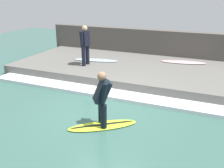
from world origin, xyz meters
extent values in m
plane|color=#386056|center=(0.00, 0.00, 0.00)|extent=(28.00, 28.00, 0.00)
cube|color=#66635E|center=(4.07, 0.00, 0.21)|extent=(4.40, 11.04, 0.41)
cube|color=#544F49|center=(6.52, 0.00, 0.81)|extent=(0.50, 11.59, 1.61)
cube|color=silver|center=(1.50, 0.00, 0.06)|extent=(0.76, 10.48, 0.12)
ellipsoid|color=#BFE02D|center=(-0.59, -0.33, 0.03)|extent=(1.55, 1.82, 0.06)
ellipsoid|color=black|center=(-0.59, -0.33, 0.06)|extent=(1.13, 1.44, 0.01)
cylinder|color=black|center=(-0.71, -0.43, 0.39)|extent=(0.16, 0.16, 0.65)
cylinder|color=black|center=(-0.46, -0.24, 0.39)|extent=(0.16, 0.16, 0.65)
cube|color=black|center=(-0.59, -0.33, 1.02)|extent=(0.60, 0.61, 0.66)
sphere|color=#846047|center=(-0.59, -0.33, 1.44)|extent=(0.24, 0.24, 0.24)
cylinder|color=black|center=(-0.77, -0.47, 1.06)|extent=(0.12, 0.21, 0.56)
cylinder|color=black|center=(-0.40, -0.19, 1.06)|extent=(0.12, 0.21, 0.56)
cylinder|color=black|center=(3.50, 2.28, 0.83)|extent=(0.16, 0.16, 0.84)
cylinder|color=black|center=(3.19, 2.31, 0.83)|extent=(0.16, 0.16, 0.84)
cube|color=black|center=(3.34, 2.30, 1.56)|extent=(0.42, 0.31, 0.63)
sphere|color=tan|center=(3.34, 2.30, 1.98)|extent=(0.24, 0.24, 0.24)
cylinder|color=black|center=(3.57, 2.28, 1.60)|extent=(0.12, 0.13, 0.55)
cylinder|color=black|center=(3.11, 2.31, 1.60)|extent=(0.12, 0.13, 0.55)
ellipsoid|color=silver|center=(4.14, 2.21, 0.44)|extent=(0.91, 2.12, 0.06)
ellipsoid|color=beige|center=(5.36, -1.52, 0.44)|extent=(0.89, 2.04, 0.06)
camera|label=1|loc=(-6.26, -3.03, 3.53)|focal=42.00mm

